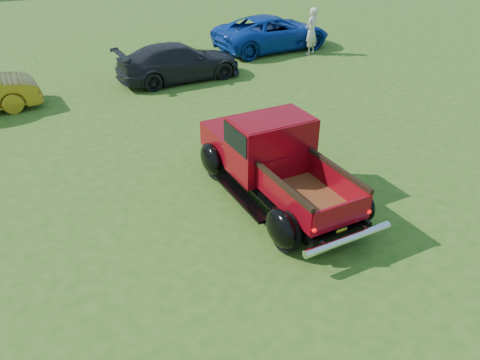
{
  "coord_description": "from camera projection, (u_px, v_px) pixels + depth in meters",
  "views": [
    {
      "loc": [
        -2.99,
        -6.0,
        5.16
      ],
      "look_at": [
        0.56,
        0.2,
        0.97
      ],
      "focal_mm": 35.0,
      "sensor_mm": 36.0,
      "label": 1
    }
  ],
  "objects": [
    {
      "name": "show_car_blue",
      "position": [
        272.0,
        33.0,
        19.13
      ],
      "size": [
        4.91,
        2.29,
        1.36
      ],
      "primitive_type": "imported",
      "rotation": [
        0.0,
        0.0,
        1.58
      ],
      "color": "#0E339A",
      "rests_on": "ground"
    },
    {
      "name": "pickup_truck",
      "position": [
        270.0,
        158.0,
        9.42
      ],
      "size": [
        2.22,
        4.49,
        1.64
      ],
      "rotation": [
        0.0,
        0.0,
        -0.04
      ],
      "color": "black",
      "rests_on": "ground"
    },
    {
      "name": "spectator",
      "position": [
        311.0,
        31.0,
        18.4
      ],
      "size": [
        0.77,
        0.66,
        1.79
      ],
      "primitive_type": "imported",
      "rotation": [
        0.0,
        0.0,
        3.56
      ],
      "color": "beige",
      "rests_on": "ground"
    },
    {
      "name": "show_car_grey",
      "position": [
        179.0,
        62.0,
        15.78
      ],
      "size": [
        4.26,
        1.82,
        1.22
      ],
      "primitive_type": "imported",
      "rotation": [
        0.0,
        0.0,
        1.54
      ],
      "color": "black",
      "rests_on": "ground"
    },
    {
      "name": "ground",
      "position": [
        219.0,
        239.0,
        8.38
      ],
      "size": [
        120.0,
        120.0,
        0.0
      ],
      "primitive_type": "plane",
      "color": "#2F5518",
      "rests_on": "ground"
    }
  ]
}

